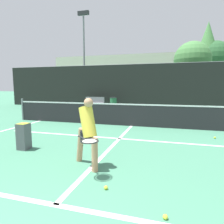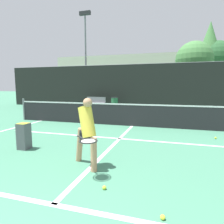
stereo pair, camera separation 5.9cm
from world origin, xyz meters
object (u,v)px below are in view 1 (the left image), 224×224
courtside_bench (94,102)px  trash_bin (113,103)px  player_practicing (87,130)px  parked_car (119,98)px  ball_hopper (24,136)px

courtside_bench → trash_bin: 1.48m
player_practicing → courtside_bench: size_ratio=0.98×
player_practicing → courtside_bench: (-3.82, 10.25, -0.33)m
player_practicing → parked_car: size_ratio=0.33×
ball_hopper → parked_car: parked_car is taller
courtside_bench → parked_car: (1.05, 3.44, 0.17)m
player_practicing → ball_hopper: 2.24m
ball_hopper → parked_car: size_ratio=0.16×
ball_hopper → courtside_bench: bearing=100.0°
player_practicing → parked_car: bearing=139.4°
player_practicing → trash_bin: bearing=140.9°
courtside_bench → trash_bin: size_ratio=1.71×
ball_hopper → player_practicing: bearing=-16.4°
ball_hopper → courtside_bench: size_ratio=0.48×
trash_bin → parked_car: (-0.43, 3.45, 0.19)m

